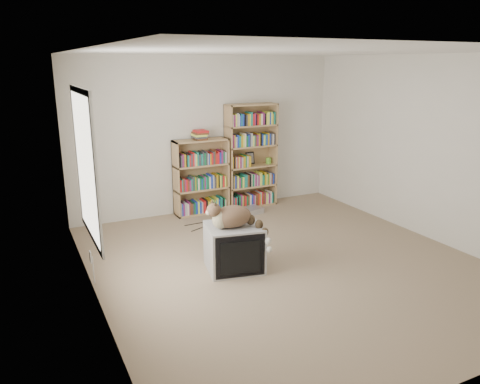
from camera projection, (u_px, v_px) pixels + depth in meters
name	position (u px, v px, depth m)	size (l,w,h in m)	color
floor	(287.00, 263.00, 5.75)	(4.50, 5.00, 0.01)	tan
wall_back	(208.00, 135.00, 7.58)	(4.50, 0.02, 2.50)	silver
wall_left	(89.00, 186.00, 4.46)	(0.02, 5.00, 2.50)	silver
wall_right	(430.00, 149.00, 6.38)	(0.02, 5.00, 2.50)	silver
ceiling	(293.00, 51.00, 5.09)	(4.50, 5.00, 0.02)	white
window	(86.00, 166.00, 4.60)	(0.02, 1.22, 1.52)	white
crt_tv	(234.00, 247.00, 5.53)	(0.73, 0.68, 0.55)	#A6A6A9
cat	(237.00, 220.00, 5.36)	(0.68, 0.53, 0.56)	#342215
bookcase_tall	(251.00, 158.00, 7.88)	(0.87, 0.30, 1.73)	tan
bookcase_short	(201.00, 180.00, 7.57)	(0.88, 0.30, 1.21)	tan
book_stack	(200.00, 135.00, 7.34)	(0.21, 0.28, 0.15)	red
green_mug	(268.00, 160.00, 8.02)	(0.09, 0.09, 0.10)	#66B032
framed_print	(250.00, 158.00, 7.96)	(0.16, 0.01, 0.21)	black
dvd_player	(250.00, 211.00, 7.65)	(0.38, 0.27, 0.09)	#B9B9BE
wall_outlet	(91.00, 257.00, 5.14)	(0.01, 0.08, 0.13)	silver
floor_cables	(216.00, 222.00, 7.23)	(1.20, 0.70, 0.01)	black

